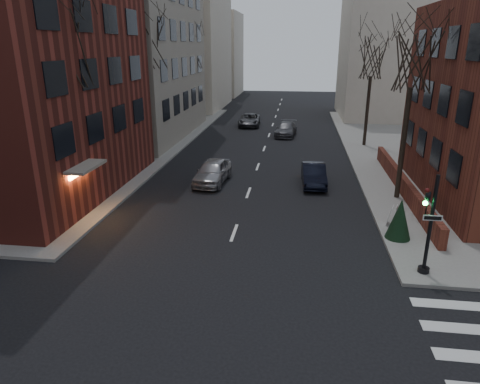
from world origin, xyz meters
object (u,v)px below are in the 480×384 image
at_px(sandwich_board, 394,215).
at_px(tree_left_c, 191,51).
at_px(tree_right_b, 372,58).
at_px(streetlamp_far, 202,86).
at_px(evergreen_shrub, 400,219).
at_px(traffic_signal, 428,231).
at_px(car_lane_gray, 286,129).
at_px(tree_left_b, 145,41).
at_px(tree_right_a, 414,57).
at_px(streetlamp_near, 139,112).
at_px(car_lane_silver, 213,172).
at_px(parked_sedan, 314,175).
at_px(car_lane_far, 249,120).
at_px(tree_left_a, 62,48).

bearing_deg(sandwich_board, tree_left_c, 140.71).
distance_m(tree_right_b, streetlamp_far, 20.01).
bearing_deg(tree_right_b, evergreen_shrub, -93.32).
xyz_separation_m(tree_left_c, sandwich_board, (16.55, -26.30, -7.39)).
xyz_separation_m(traffic_signal, car_lane_gray, (-6.25, 26.87, -1.24)).
xyz_separation_m(tree_left_b, evergreen_shrub, (16.45, -13.86, -7.81)).
height_order(tree_right_a, evergreen_shrub, tree_right_a).
xyz_separation_m(streetlamp_near, streetlamp_far, (0.00, 20.00, 0.00)).
distance_m(tree_left_c, tree_right_b, 19.34).
relative_size(tree_left_b, streetlamp_near, 1.72).
distance_m(streetlamp_near, sandwich_board, 18.34).
relative_size(streetlamp_far, sandwich_board, 6.39).
distance_m(tree_right_b, car_lane_silver, 18.10).
xyz_separation_m(parked_sedan, car_lane_gray, (-2.32, 15.74, -0.01)).
xyz_separation_m(tree_right_b, car_lane_silver, (-11.37, -12.32, -6.81)).
bearing_deg(car_lane_far, tree_left_b, -114.96).
bearing_deg(evergreen_shrub, car_lane_far, 109.55).
relative_size(car_lane_gray, car_lane_far, 0.95).
bearing_deg(tree_left_b, tree_left_c, 90.00).
distance_m(tree_left_c, streetlamp_near, 18.40).
relative_size(tree_left_a, evergreen_shrub, 5.40).
height_order(parked_sedan, car_lane_silver, car_lane_silver).
height_order(car_lane_gray, car_lane_far, car_lane_far).
relative_size(traffic_signal, sandwich_board, 4.07).
bearing_deg(sandwich_board, traffic_signal, -69.23).
relative_size(tree_left_a, car_lane_far, 2.11).
bearing_deg(car_lane_far, sandwich_board, -71.44).
bearing_deg(parked_sedan, tree_left_c, 120.35).
bearing_deg(tree_left_c, tree_right_b, -24.44).
height_order(tree_left_a, tree_left_c, tree_left_a).
xyz_separation_m(tree_right_b, streetlamp_far, (-17.00, 10.00, -3.35)).
height_order(streetlamp_far, parked_sedan, streetlamp_far).
distance_m(streetlamp_far, sandwich_board, 32.68).
relative_size(traffic_signal, tree_right_b, 0.44).
relative_size(car_lane_gray, sandwich_board, 4.70).
height_order(tree_left_b, car_lane_far, tree_left_b).
relative_size(traffic_signal, streetlamp_far, 0.64).
distance_m(streetlamp_far, car_lane_gray, 12.17).
xyz_separation_m(tree_left_a, tree_left_c, (0.00, 26.00, -0.44)).
bearing_deg(traffic_signal, car_lane_far, 108.22).
bearing_deg(sandwich_board, tree_left_a, -162.50).
height_order(tree_right_b, car_lane_silver, tree_right_b).
height_order(traffic_signal, tree_left_a, tree_left_a).
distance_m(tree_left_b, parked_sedan, 16.31).
relative_size(streetlamp_far, car_lane_gray, 1.36).
bearing_deg(tree_left_b, parked_sedan, -24.65).
distance_m(streetlamp_near, car_lane_silver, 7.01).
xyz_separation_m(traffic_signal, streetlamp_near, (-16.14, 13.01, 2.33)).
xyz_separation_m(tree_left_b, streetlamp_near, (0.60, -4.00, -4.68)).
bearing_deg(sandwich_board, tree_right_b, 105.25).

